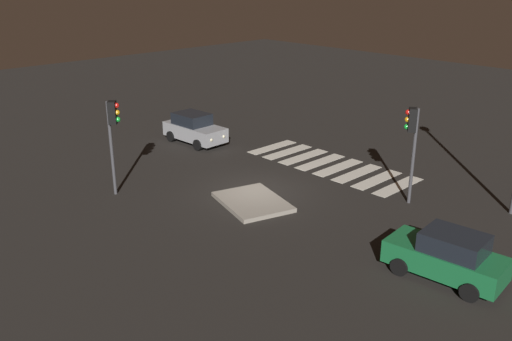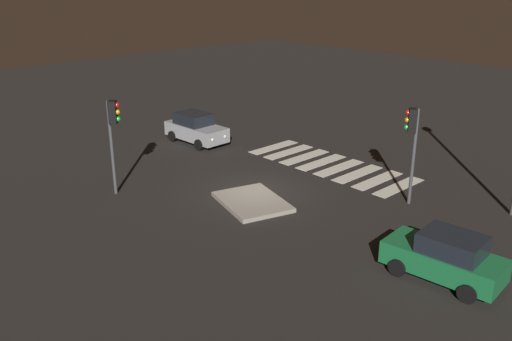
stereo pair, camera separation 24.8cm
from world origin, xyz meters
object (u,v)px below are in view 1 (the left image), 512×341
object	(u,v)px
car_silver	(194,129)
car_green	(447,256)
traffic_light_north	(113,125)
traffic_light_south	(412,132)
traffic_island	(253,202)

from	to	relation	value
car_silver	car_green	bearing A→B (deg)	-12.84
traffic_light_north	traffic_light_south	size ratio (longest dim) A/B	1.02
traffic_island	traffic_light_north	distance (m)	6.72
car_silver	traffic_light_south	distance (m)	13.20
car_green	traffic_light_north	distance (m)	14.14
traffic_island	traffic_light_north	size ratio (longest dim) A/B	0.90
car_green	traffic_light_south	xyz separation A→B (m)	(4.19, -4.41, 2.30)
car_green	traffic_light_south	distance (m)	6.50
traffic_island	traffic_light_north	xyz separation A→B (m)	(4.87, 3.48, 3.06)
car_silver	car_green	distance (m)	17.43
traffic_island	traffic_light_south	world-z (taller)	traffic_light_south
car_silver	traffic_light_south	world-z (taller)	traffic_light_south
car_green	traffic_island	bearing A→B (deg)	-2.73
car_silver	traffic_light_south	xyz separation A→B (m)	(-12.95, -1.18, 2.27)
car_silver	car_green	world-z (taller)	car_silver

